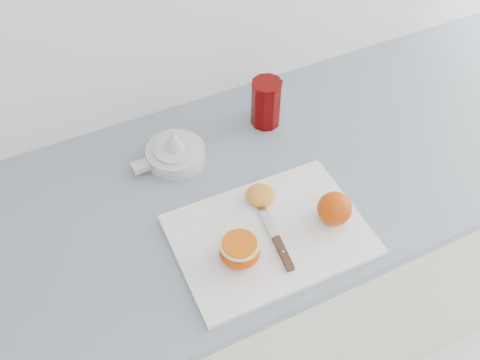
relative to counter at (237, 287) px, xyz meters
The scene contains 8 objects.
counter is the anchor object (origin of this frame).
cutting_board 0.48m from the counter, 90.30° to the right, with size 0.38×0.27×0.01m, color white.
whole_orange 0.54m from the counter, 54.79° to the right, with size 0.07×0.07×0.07m.
half_orange 0.52m from the counter, 113.71° to the right, with size 0.08×0.08×0.05m.
squeezed_shell 0.48m from the counter, 72.19° to the right, with size 0.06×0.06×0.03m.
paring_knife 0.50m from the counter, 90.20° to the right, with size 0.04×0.18×0.01m.
citrus_juicer 0.49m from the counter, 126.14° to the left, with size 0.17×0.13×0.09m.
red_tumbler 0.54m from the counter, 44.32° to the left, with size 0.07×0.07×0.12m.
Camera 1 is at (-0.26, 1.00, 1.77)m, focal length 40.00 mm.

